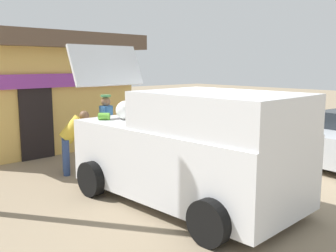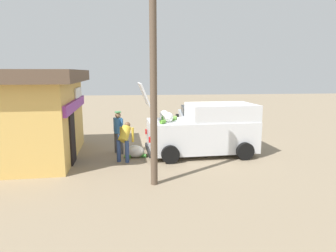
{
  "view_description": "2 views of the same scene",
  "coord_description": "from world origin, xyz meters",
  "px_view_note": "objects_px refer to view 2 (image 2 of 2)",
  "views": [
    {
      "loc": [
        -6.24,
        -5.09,
        2.46
      ],
      "look_at": [
        -0.43,
        1.46,
        1.06
      ],
      "focal_mm": 41.31,
      "sensor_mm": 36.0,
      "label": 1
    },
    {
      "loc": [
        -12.9,
        2.32,
        3.26
      ],
      "look_at": [
        -0.11,
        0.94,
        0.91
      ],
      "focal_mm": 31.62,
      "sensor_mm": 36.0,
      "label": 2
    }
  ],
  "objects_px": {
    "vendor_standing": "(118,129)",
    "unloaded_banana_pile": "(135,151)",
    "delivery_van": "(205,130)",
    "paint_bucket": "(120,138)",
    "storefront_bar": "(32,113)",
    "parked_sedan": "(196,118)",
    "customer_bending": "(125,138)"
  },
  "relations": [
    {
      "from": "delivery_van",
      "to": "customer_bending",
      "type": "xyz_separation_m",
      "value": [
        -0.6,
        3.17,
        -0.15
      ]
    },
    {
      "from": "storefront_bar",
      "to": "unloaded_banana_pile",
      "type": "distance_m",
      "value": 4.12
    },
    {
      "from": "unloaded_banana_pile",
      "to": "vendor_standing",
      "type": "bearing_deg",
      "value": 46.14
    },
    {
      "from": "parked_sedan",
      "to": "customer_bending",
      "type": "xyz_separation_m",
      "value": [
        -6.06,
        3.9,
        0.23
      ]
    },
    {
      "from": "vendor_standing",
      "to": "unloaded_banana_pile",
      "type": "relative_size",
      "value": 1.93
    },
    {
      "from": "customer_bending",
      "to": "vendor_standing",
      "type": "bearing_deg",
      "value": 14.51
    },
    {
      "from": "delivery_van",
      "to": "paint_bucket",
      "type": "height_order",
      "value": "delivery_van"
    },
    {
      "from": "delivery_van",
      "to": "vendor_standing",
      "type": "bearing_deg",
      "value": 82.11
    },
    {
      "from": "storefront_bar",
      "to": "parked_sedan",
      "type": "xyz_separation_m",
      "value": [
        5.33,
        -7.35,
        -1.12
      ]
    },
    {
      "from": "storefront_bar",
      "to": "vendor_standing",
      "type": "bearing_deg",
      "value": -83.61
    },
    {
      "from": "parked_sedan",
      "to": "paint_bucket",
      "type": "distance_m",
      "value": 5.18
    },
    {
      "from": "vendor_standing",
      "to": "paint_bucket",
      "type": "bearing_deg",
      "value": 1.48
    },
    {
      "from": "storefront_bar",
      "to": "delivery_van",
      "type": "distance_m",
      "value": 6.66
    },
    {
      "from": "storefront_bar",
      "to": "unloaded_banana_pile",
      "type": "relative_size",
      "value": 6.26
    },
    {
      "from": "parked_sedan",
      "to": "paint_bucket",
      "type": "relative_size",
      "value": 13.69
    },
    {
      "from": "parked_sedan",
      "to": "unloaded_banana_pile",
      "type": "xyz_separation_m",
      "value": [
        -5.6,
        3.53,
        -0.4
      ]
    },
    {
      "from": "delivery_van",
      "to": "paint_bucket",
      "type": "relative_size",
      "value": 14.72
    },
    {
      "from": "customer_bending",
      "to": "paint_bucket",
      "type": "distance_m",
      "value": 3.21
    },
    {
      "from": "vendor_standing",
      "to": "unloaded_banana_pile",
      "type": "height_order",
      "value": "vendor_standing"
    },
    {
      "from": "unloaded_banana_pile",
      "to": "paint_bucket",
      "type": "relative_size",
      "value": 2.82
    },
    {
      "from": "customer_bending",
      "to": "paint_bucket",
      "type": "bearing_deg",
      "value": 6.09
    },
    {
      "from": "paint_bucket",
      "to": "customer_bending",
      "type": "bearing_deg",
      "value": -173.91
    },
    {
      "from": "customer_bending",
      "to": "delivery_van",
      "type": "bearing_deg",
      "value": -79.22
    },
    {
      "from": "parked_sedan",
      "to": "delivery_van",
      "type": "bearing_deg",
      "value": 172.34
    },
    {
      "from": "storefront_bar",
      "to": "vendor_standing",
      "type": "height_order",
      "value": "storefront_bar"
    },
    {
      "from": "unloaded_banana_pile",
      "to": "parked_sedan",
      "type": "bearing_deg",
      "value": -32.19
    },
    {
      "from": "delivery_van",
      "to": "paint_bucket",
      "type": "bearing_deg",
      "value": 54.36
    },
    {
      "from": "vendor_standing",
      "to": "unloaded_banana_pile",
      "type": "xyz_separation_m",
      "value": [
        -0.63,
        -0.66,
        -0.77
      ]
    },
    {
      "from": "customer_bending",
      "to": "storefront_bar",
      "type": "bearing_deg",
      "value": 78.07
    },
    {
      "from": "customer_bending",
      "to": "unloaded_banana_pile",
      "type": "xyz_separation_m",
      "value": [
        0.45,
        -0.38,
        -0.63
      ]
    },
    {
      "from": "parked_sedan",
      "to": "vendor_standing",
      "type": "relative_size",
      "value": 2.51
    },
    {
      "from": "delivery_van",
      "to": "unloaded_banana_pile",
      "type": "height_order",
      "value": "delivery_van"
    }
  ]
}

